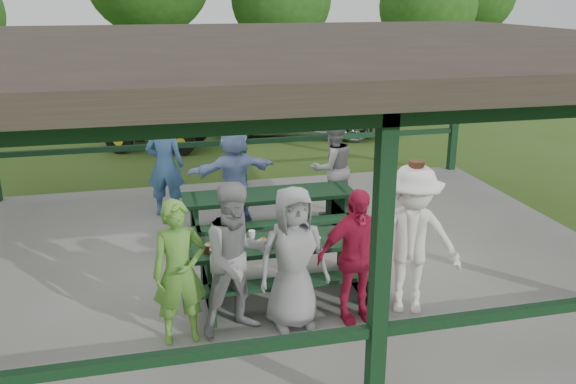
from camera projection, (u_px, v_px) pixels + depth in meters
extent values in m
plane|color=#36561B|center=(283.00, 261.00, 9.37)|extent=(90.00, 90.00, 0.00)
cube|color=slate|center=(283.00, 258.00, 9.36)|extent=(10.00, 8.00, 0.10)
cube|color=black|center=(380.00, 271.00, 5.36)|extent=(0.15, 0.15, 3.00)
cube|color=black|center=(241.00, 113.00, 12.39)|extent=(0.15, 0.15, 3.00)
cube|color=black|center=(456.00, 104.00, 13.45)|extent=(0.15, 0.15, 3.00)
cube|color=black|center=(104.00, 366.00, 5.02)|extent=(4.65, 0.10, 0.10)
cube|color=black|center=(122.00, 148.00, 12.05)|extent=(4.65, 0.10, 0.10)
cube|color=black|center=(352.00, 136.00, 13.11)|extent=(4.65, 0.10, 0.10)
cube|color=black|center=(388.00, 113.00, 4.93)|extent=(9.80, 0.15, 0.20)
cube|color=black|center=(240.00, 43.00, 11.95)|extent=(9.80, 0.15, 0.20)
cube|color=#302723|center=(283.00, 47.00, 8.37)|extent=(10.60, 8.60, 0.24)
cube|color=black|center=(283.00, 243.00, 7.95)|extent=(2.37, 0.75, 0.06)
cube|color=black|center=(293.00, 282.00, 7.53)|extent=(2.37, 0.28, 0.05)
cube|color=black|center=(274.00, 247.00, 8.55)|extent=(2.37, 0.28, 0.05)
cube|color=black|center=(207.00, 275.00, 7.83)|extent=(0.06, 0.70, 0.75)
cube|color=black|center=(355.00, 260.00, 8.28)|extent=(0.06, 0.70, 0.75)
cube|color=black|center=(208.00, 285.00, 7.88)|extent=(0.06, 1.39, 0.45)
cube|color=black|center=(355.00, 270.00, 8.32)|extent=(0.06, 1.39, 0.45)
cube|color=black|center=(269.00, 195.00, 9.85)|extent=(2.77, 0.75, 0.06)
cube|color=black|center=(277.00, 224.00, 9.43)|extent=(2.77, 0.28, 0.05)
cube|color=black|center=(263.00, 201.00, 10.45)|extent=(2.77, 0.28, 0.05)
cube|color=black|center=(195.00, 221.00, 9.69)|extent=(0.06, 0.70, 0.75)
cube|color=black|center=(340.00, 209.00, 10.22)|extent=(0.06, 0.70, 0.75)
cube|color=black|center=(196.00, 230.00, 9.74)|extent=(0.06, 1.39, 0.45)
cube|color=black|center=(339.00, 217.00, 10.27)|extent=(0.06, 1.39, 0.45)
cylinder|color=white|center=(209.00, 247.00, 7.72)|extent=(0.22, 0.22, 0.01)
torus|color=olive|center=(206.00, 247.00, 7.69)|extent=(0.10, 0.10, 0.03)
torus|color=olive|center=(212.00, 246.00, 7.71)|extent=(0.10, 0.10, 0.03)
torus|color=olive|center=(209.00, 244.00, 7.76)|extent=(0.10, 0.10, 0.03)
cylinder|color=white|center=(263.00, 242.00, 7.88)|extent=(0.22, 0.22, 0.01)
torus|color=olive|center=(261.00, 242.00, 7.85)|extent=(0.10, 0.10, 0.03)
torus|color=olive|center=(267.00, 241.00, 7.86)|extent=(0.10, 0.10, 0.03)
torus|color=olive|center=(263.00, 239.00, 7.91)|extent=(0.10, 0.10, 0.03)
cylinder|color=white|center=(312.00, 238.00, 8.02)|extent=(0.22, 0.22, 0.01)
torus|color=olive|center=(310.00, 237.00, 7.99)|extent=(0.10, 0.10, 0.03)
torus|color=olive|center=(316.00, 237.00, 8.01)|extent=(0.10, 0.10, 0.03)
torus|color=olive|center=(312.00, 235.00, 8.06)|extent=(0.10, 0.10, 0.03)
cylinder|color=white|center=(368.00, 233.00, 8.20)|extent=(0.22, 0.22, 0.01)
torus|color=olive|center=(366.00, 232.00, 8.16)|extent=(0.10, 0.10, 0.03)
torus|color=olive|center=(371.00, 231.00, 8.18)|extent=(0.10, 0.10, 0.03)
torus|color=olive|center=(367.00, 230.00, 8.23)|extent=(0.10, 0.10, 0.03)
cylinder|color=#381E0F|center=(206.00, 250.00, 7.53)|extent=(0.06, 0.06, 0.10)
cylinder|color=#381E0F|center=(207.00, 250.00, 7.54)|extent=(0.06, 0.06, 0.10)
cylinder|color=#381E0F|center=(258.00, 245.00, 7.68)|extent=(0.06, 0.06, 0.10)
cylinder|color=#381E0F|center=(279.00, 243.00, 7.74)|extent=(0.06, 0.06, 0.10)
cylinder|color=#381E0F|center=(311.00, 240.00, 7.83)|extent=(0.06, 0.06, 0.10)
cone|color=white|center=(242.00, 235.00, 8.00)|extent=(0.09, 0.09, 0.10)
cone|color=white|center=(252.00, 234.00, 8.03)|extent=(0.09, 0.09, 0.10)
cone|color=white|center=(293.00, 231.00, 8.15)|extent=(0.09, 0.09, 0.10)
cone|color=white|center=(345.00, 226.00, 8.31)|extent=(0.09, 0.09, 0.10)
imported|color=#5A9934|center=(179.00, 272.00, 6.82)|extent=(0.64, 0.45, 1.69)
imported|color=gray|center=(238.00, 259.00, 6.99)|extent=(1.04, 0.90, 1.84)
imported|color=gray|center=(293.00, 258.00, 7.13)|extent=(0.89, 0.62, 1.74)
imported|color=#B61A3F|center=(355.00, 256.00, 7.28)|extent=(1.02, 0.52, 1.67)
imported|color=white|center=(411.00, 240.00, 7.45)|extent=(1.39, 1.06, 1.90)
cylinder|color=#532E1C|center=(416.00, 170.00, 7.17)|extent=(0.41, 0.41, 0.02)
cylinder|color=#532E1C|center=(416.00, 165.00, 7.15)|extent=(0.24, 0.24, 0.11)
imported|color=#97ADE9|center=(234.00, 174.00, 10.51)|extent=(1.66, 0.82, 1.71)
imported|color=#3B669B|center=(165.00, 165.00, 10.77)|extent=(0.77, 0.61, 1.85)
imported|color=#9C9C9F|center=(332.00, 168.00, 10.84)|extent=(0.96, 0.82, 1.72)
imported|color=silver|center=(304.00, 109.00, 17.67)|extent=(5.60, 3.76, 1.43)
cube|color=#1B4B97|center=(158.00, 121.00, 15.99)|extent=(2.83, 2.08, 0.11)
cube|color=#1B4B97|center=(149.00, 117.00, 15.32)|extent=(2.41, 0.94, 0.36)
cube|color=#1B4B97|center=(165.00, 108.00, 16.52)|extent=(2.41, 0.94, 0.36)
cube|color=#1B4B97|center=(111.00, 111.00, 16.06)|extent=(0.49, 1.21, 0.36)
cube|color=#1B4B97|center=(205.00, 113.00, 15.77)|extent=(0.49, 1.21, 0.36)
cylinder|color=black|center=(119.00, 140.00, 15.56)|extent=(0.71, 0.39, 0.69)
cylinder|color=yellow|center=(119.00, 140.00, 15.56)|extent=(0.31, 0.28, 0.25)
cylinder|color=black|center=(138.00, 129.00, 16.85)|extent=(0.71, 0.39, 0.69)
cylinder|color=yellow|center=(138.00, 129.00, 16.85)|extent=(0.31, 0.28, 0.25)
cylinder|color=black|center=(182.00, 142.00, 15.37)|extent=(0.71, 0.39, 0.69)
cylinder|color=yellow|center=(182.00, 142.00, 15.37)|extent=(0.31, 0.28, 0.25)
cylinder|color=black|center=(196.00, 130.00, 16.66)|extent=(0.71, 0.39, 0.69)
cylinder|color=yellow|center=(196.00, 130.00, 16.66)|extent=(0.31, 0.28, 0.25)
cube|color=#1B4B97|center=(223.00, 126.00, 15.82)|extent=(0.88, 0.39, 0.07)
cone|color=#F2590C|center=(109.00, 108.00, 16.04)|extent=(0.14, 0.35, 0.36)
cylinder|color=#311E13|center=(153.00, 59.00, 21.55)|extent=(0.36, 0.36, 3.41)
cylinder|color=#311E13|center=(281.00, 67.00, 22.11)|extent=(0.36, 0.36, 2.76)
cylinder|color=#311E13|center=(423.00, 71.00, 21.45)|extent=(0.36, 0.36, 2.59)
sphere|color=#1D4D14|center=(428.00, 6.00, 20.75)|extent=(3.31, 3.31, 3.31)
cylinder|color=#311E13|center=(469.00, 49.00, 28.11)|extent=(0.36, 0.36, 2.89)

